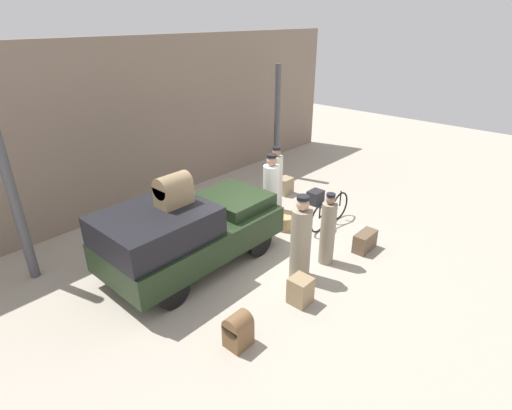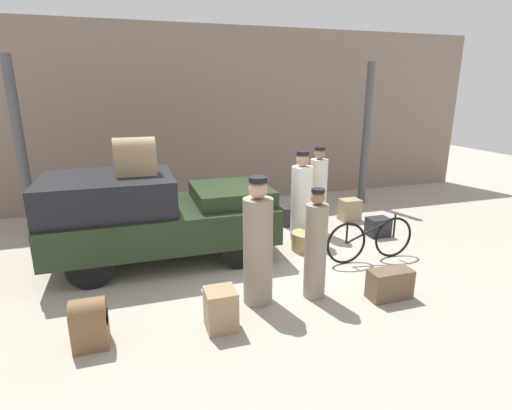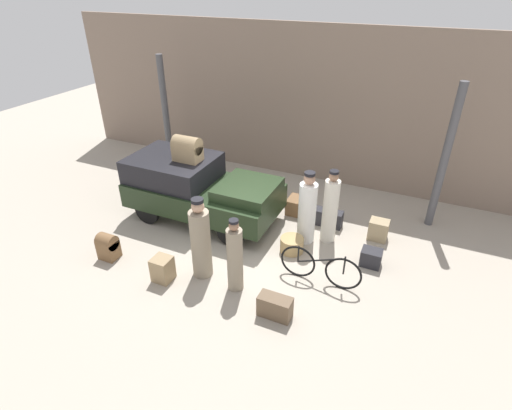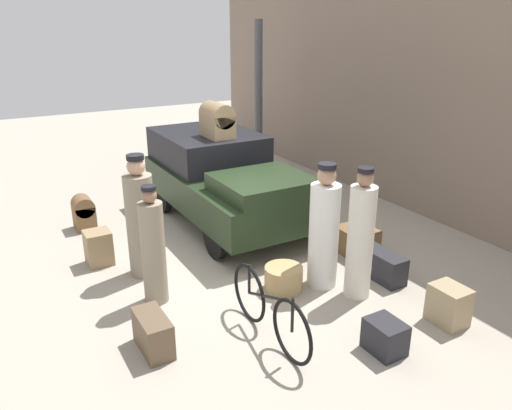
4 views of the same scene
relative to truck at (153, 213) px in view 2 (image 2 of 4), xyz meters
The scene contains 19 objects.
ground_plane 1.90m from the truck, 18.89° to the right, with size 30.00×30.00×0.00m, color #A89E8E.
station_building_facade 4.11m from the truck, 65.65° to the left, with size 16.00×0.15×4.50m.
canopy_pillar_left 3.32m from the truck, 138.21° to the left, with size 0.19×0.19×3.62m.
canopy_pillar_right 6.04m from the truck, 20.86° to the left, with size 0.19×0.19×3.62m.
truck is the anchor object (origin of this frame).
bicycle 3.88m from the truck, 18.67° to the right, with size 1.72×0.04×0.81m.
wicker_basket 2.88m from the truck, ahead, with size 0.54×0.54×0.35m.
porter_lifting_near_truck 2.90m from the truck, ahead, with size 0.42×0.42×1.81m.
conductor_in_dark_uniform 3.00m from the truck, 44.53° to the right, with size 0.32×0.32×1.64m.
porter_with_bicycle 2.38m from the truck, 57.00° to the right, with size 0.42×0.42×1.84m.
porter_standing_middle 3.40m from the truck, ahead, with size 0.36×0.36×1.84m.
trunk_large_brown 4.61m from the truck, 11.17° to the left, with size 0.45×0.36×0.51m.
trunk_wicker_pale 3.41m from the truck, 17.05° to the left, with size 0.75×0.32×0.42m.
suitcase_small_leather 4.09m from the truck, 38.29° to the right, with size 0.64×0.31×0.44m.
trunk_barrel_dark 2.63m from the truck, 111.09° to the right, with size 0.40×0.36×0.62m.
trunk_umber_medium 2.72m from the truck, 27.85° to the left, with size 0.58×0.56×0.43m.
suitcase_tan_flat 4.58m from the truck, ahead, with size 0.44×0.35×0.39m.
suitcase_black_upright 2.66m from the truck, 75.77° to the right, with size 0.39×0.38×0.54m.
trunk_on_truck_roof 1.04m from the truck, behind, with size 0.68×0.43×0.63m.
Camera 2 is at (-1.90, -6.39, 2.97)m, focal length 28.00 mm.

